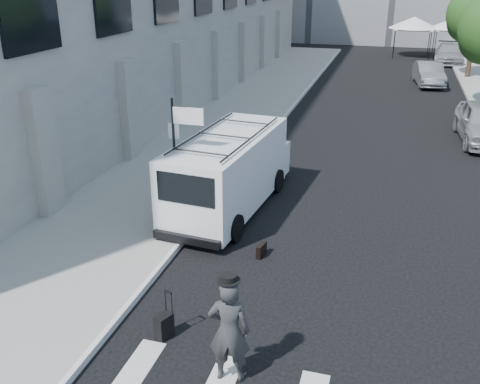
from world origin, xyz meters
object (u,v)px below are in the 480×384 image
Objects in this scene: businessman at (229,331)px; suitcase at (164,326)px; parked_car_b at (429,74)px; parked_car_c at (449,53)px; briefcase at (261,250)px; cargo_van at (230,171)px.

suitcase is (-1.58, 0.74, -0.75)m from businessman.
parked_car_b is 0.84× the size of parked_car_c.
businessman is 4.61× the size of briefcase.
businessman is at bearing -74.47° from briefcase.
businessman is 0.48× the size of parked_car_b.
cargo_van is (-1.67, 2.71, 1.02)m from briefcase.
businessman is 7.48m from cargo_van.
suitcase is 6.50m from cargo_van.
suitcase is at bearing -33.48° from businessman.
parked_car_c is (7.67, 37.16, 0.47)m from suitcase.
businessman reaches higher than suitcase.
cargo_van is at bearing -101.98° from parked_car_c.
parked_car_b is (4.29, 28.47, -0.31)m from businessman.
parked_car_c reaches higher than parked_car_b.
suitcase is at bearing -98.57° from parked_car_c.
businessman reaches higher than briefcase.
cargo_van reaches higher than businessman.
suitcase is 28.36m from parked_car_b.
briefcase is 0.10× the size of parked_car_b.
briefcase is at bearing -91.84° from businessman.
cargo_van reaches higher than parked_car_c.
parked_car_c is (6.61, 33.46, 0.56)m from briefcase.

